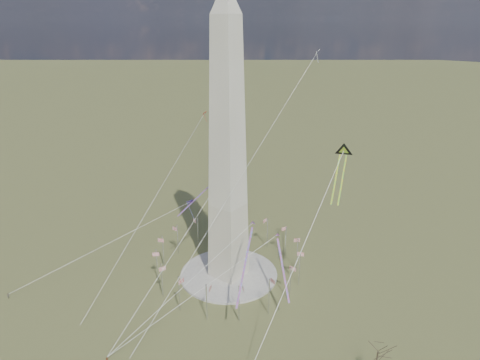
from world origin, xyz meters
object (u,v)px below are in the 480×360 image
Objects in this scene: tree_near at (378,350)px; kite_delta_black at (343,154)px; person_west at (8,296)px; washington_monument at (228,152)px.

kite_delta_black is (-27.32, 32.16, 39.43)m from tree_near.
person_west is (-113.19, -39.68, -9.02)m from tree_near.
washington_monument is 73.94m from tree_near.
person_west is (-51.87, -55.94, -47.00)m from washington_monument.
tree_near is at bearing 112.61° from kite_delta_black.
tree_near is (61.32, -16.26, -37.99)m from washington_monument.
washington_monument is 7.16× the size of tree_near.
washington_monument is 5.43× the size of kite_delta_black.
washington_monument reaches higher than person_west.
person_west is at bearing 22.18° from kite_delta_black.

